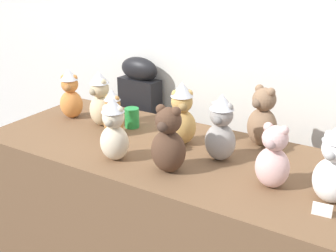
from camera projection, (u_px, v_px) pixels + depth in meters
The scene contains 15 objects.
wall_back at pixel (226, 24), 2.35m from camera, with size 7.00×0.08×2.60m, color silver.
display_table at pixel (168, 215), 2.18m from camera, with size 1.90×0.78×0.77m, color brown.
instrument_case at pixel (141, 135), 2.79m from camera, with size 0.29×0.14×1.07m.
teddy_bear_caramel at pixel (113, 113), 2.16m from camera, with size 0.12×0.11×0.25m.
teddy_bear_ash at pixel (221, 129), 1.87m from camera, with size 0.15×0.13×0.32m.
teddy_bear_cocoa at pixel (168, 142), 1.77m from camera, with size 0.16×0.14×0.30m.
teddy_bear_sand at pixel (100, 99), 2.28m from camera, with size 0.16×0.15×0.31m.
teddy_bear_snow at pixel (334, 165), 1.53m from camera, with size 0.18×0.16×0.32m.
teddy_bear_blush at pixel (273, 158), 1.65m from camera, with size 0.15×0.13×0.27m.
teddy_bear_cream at pixel (114, 130), 1.87m from camera, with size 0.16×0.14×0.30m.
teddy_bear_honey at pixel (182, 114), 2.04m from camera, with size 0.19×0.18×0.32m.
teddy_bear_mocha at pixel (262, 118), 2.03m from camera, with size 0.20×0.18×0.31m.
teddy_bear_ginger at pixel (71, 94), 2.40m from camera, with size 0.17×0.16×0.29m.
party_cup_green at pixel (132, 118), 2.29m from camera, with size 0.08×0.08×0.11m, color #238C3D.
name_card_front_left at pixel (322, 210), 1.49m from camera, with size 0.07×0.01×0.05m, color white.
Camera 1 is at (0.96, -1.33, 1.62)m, focal length 44.15 mm.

